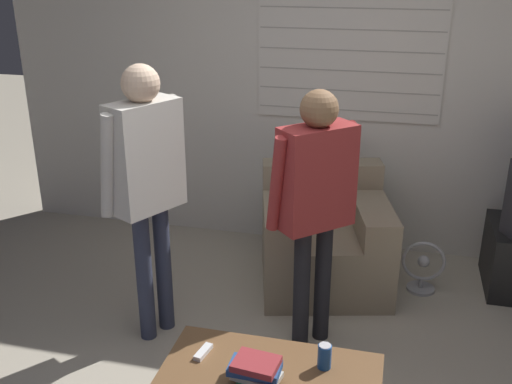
# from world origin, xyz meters

# --- Properties ---
(wall_back) EXTENTS (5.20, 0.08, 2.55)m
(wall_back) POSITION_xyz_m (0.01, 2.03, 1.28)
(wall_back) COLOR silver
(wall_back) RESTS_ON ground_plane
(armchair_beige) EXTENTS (1.06, 1.03, 0.84)m
(armchair_beige) POSITION_xyz_m (0.14, 1.34, 0.34)
(armchair_beige) COLOR gray
(armchair_beige) RESTS_ON ground_plane
(person_left_standing) EXTENTS (0.59, 0.74, 1.72)m
(person_left_standing) POSITION_xyz_m (-0.81, 0.46, 1.09)
(person_left_standing) COLOR #33384C
(person_left_standing) RESTS_ON ground_plane
(person_right_standing) EXTENTS (0.51, 0.77, 1.60)m
(person_right_standing) POSITION_xyz_m (0.16, 0.60, 1.01)
(person_right_standing) COLOR black
(person_right_standing) RESTS_ON ground_plane
(book_stack) EXTENTS (0.25, 0.18, 0.13)m
(book_stack) POSITION_xyz_m (0.06, -0.39, 0.50)
(book_stack) COLOR #33754C
(book_stack) RESTS_ON coffee_table
(soda_can) EXTENTS (0.07, 0.07, 0.13)m
(soda_can) POSITION_xyz_m (0.35, -0.21, 0.49)
(soda_can) COLOR #194C9E
(soda_can) RESTS_ON coffee_table
(spare_remote) EXTENTS (0.06, 0.14, 0.02)m
(spare_remote) POSITION_xyz_m (-0.24, -0.25, 0.44)
(spare_remote) COLOR white
(spare_remote) RESTS_ON coffee_table
(floor_fan) EXTENTS (0.31, 0.20, 0.39)m
(floor_fan) POSITION_xyz_m (0.86, 1.38, 0.18)
(floor_fan) COLOR #A8A8AD
(floor_fan) RESTS_ON ground_plane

